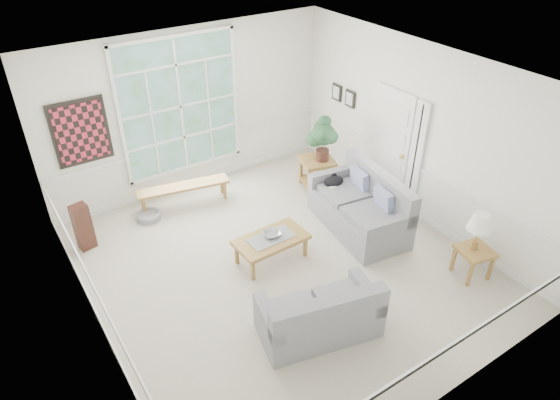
# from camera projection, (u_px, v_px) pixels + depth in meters

# --- Properties ---
(floor) EXTENTS (5.50, 6.00, 0.01)m
(floor) POSITION_uv_depth(u_px,v_px,m) (282.00, 264.00, 7.79)
(floor) COLOR #B0A896
(floor) RESTS_ON ground
(ceiling) EXTENTS (5.50, 6.00, 0.02)m
(ceiling) POSITION_uv_depth(u_px,v_px,m) (282.00, 78.00, 6.15)
(ceiling) COLOR white
(ceiling) RESTS_ON ground
(wall_back) EXTENTS (5.50, 0.02, 3.00)m
(wall_back) POSITION_uv_depth(u_px,v_px,m) (190.00, 111.00, 9.06)
(wall_back) COLOR white
(wall_back) RESTS_ON ground
(wall_front) EXTENTS (5.50, 0.02, 3.00)m
(wall_front) POSITION_uv_depth(u_px,v_px,m) (452.00, 314.00, 4.87)
(wall_front) COLOR white
(wall_front) RESTS_ON ground
(wall_left) EXTENTS (0.02, 6.00, 3.00)m
(wall_left) POSITION_uv_depth(u_px,v_px,m) (82.00, 250.00, 5.69)
(wall_left) COLOR white
(wall_left) RESTS_ON ground
(wall_right) EXTENTS (0.02, 6.00, 3.00)m
(wall_right) POSITION_uv_depth(u_px,v_px,m) (420.00, 134.00, 8.24)
(wall_right) COLOR white
(wall_right) RESTS_ON ground
(window_back) EXTENTS (2.30, 0.08, 2.40)m
(window_back) POSITION_uv_depth(u_px,v_px,m) (180.00, 106.00, 8.86)
(window_back) COLOR white
(window_back) RESTS_ON wall_back
(entry_door) EXTENTS (0.08, 0.90, 2.10)m
(entry_door) POSITION_uv_depth(u_px,v_px,m) (389.00, 146.00, 8.89)
(entry_door) COLOR white
(entry_door) RESTS_ON floor
(door_sidelight) EXTENTS (0.08, 0.26, 1.90)m
(door_sidelight) POSITION_uv_depth(u_px,v_px,m) (417.00, 154.00, 8.39)
(door_sidelight) COLOR white
(door_sidelight) RESTS_ON wall_right
(wall_art) EXTENTS (0.90, 0.06, 1.10)m
(wall_art) POSITION_uv_depth(u_px,v_px,m) (81.00, 132.00, 8.07)
(wall_art) COLOR maroon
(wall_art) RESTS_ON wall_back
(wall_frame_near) EXTENTS (0.04, 0.26, 0.32)m
(wall_frame_near) POSITION_uv_depth(u_px,v_px,m) (350.00, 99.00, 9.41)
(wall_frame_near) COLOR black
(wall_frame_near) RESTS_ON wall_right
(wall_frame_far) EXTENTS (0.04, 0.26, 0.32)m
(wall_frame_far) POSITION_uv_depth(u_px,v_px,m) (336.00, 92.00, 9.69)
(wall_frame_far) COLOR black
(wall_frame_far) RESTS_ON wall_right
(loveseat_right) EXTENTS (1.21, 1.97, 1.00)m
(loveseat_right) POSITION_uv_depth(u_px,v_px,m) (359.00, 203.00, 8.33)
(loveseat_right) COLOR slate
(loveseat_right) RESTS_ON floor
(loveseat_front) EXTENTS (1.68, 1.14, 0.83)m
(loveseat_front) POSITION_uv_depth(u_px,v_px,m) (319.00, 308.00, 6.42)
(loveseat_front) COLOR slate
(loveseat_front) RESTS_ON floor
(coffee_table) EXTENTS (1.14, 0.64, 0.42)m
(coffee_table) POSITION_uv_depth(u_px,v_px,m) (271.00, 249.00, 7.77)
(coffee_table) COLOR olive
(coffee_table) RESTS_ON floor
(pewter_bowl) EXTENTS (0.36, 0.36, 0.08)m
(pewter_bowl) POSITION_uv_depth(u_px,v_px,m) (272.00, 234.00, 7.69)
(pewter_bowl) COLOR gray
(pewter_bowl) RESTS_ON coffee_table
(window_bench) EXTENTS (1.70, 0.66, 0.39)m
(window_bench) POSITION_uv_depth(u_px,v_px,m) (184.00, 195.00, 9.11)
(window_bench) COLOR olive
(window_bench) RESTS_ON floor
(end_table) EXTENTS (0.75, 0.75, 0.60)m
(end_table) POSITION_uv_depth(u_px,v_px,m) (317.00, 173.00, 9.55)
(end_table) COLOR olive
(end_table) RESTS_ON floor
(houseplant) EXTENTS (0.69, 0.69, 0.85)m
(houseplant) POSITION_uv_depth(u_px,v_px,m) (323.00, 139.00, 9.15)
(houseplant) COLOR #244C2D
(houseplant) RESTS_ON end_table
(side_table) EXTENTS (0.56, 0.56, 0.48)m
(side_table) POSITION_uv_depth(u_px,v_px,m) (472.00, 262.00, 7.45)
(side_table) COLOR olive
(side_table) RESTS_ON floor
(table_lamp) EXTENTS (0.42, 0.42, 0.61)m
(table_lamp) POSITION_uv_depth(u_px,v_px,m) (478.00, 232.00, 7.18)
(table_lamp) COLOR silver
(table_lamp) RESTS_ON side_table
(pet_bed) EXTENTS (0.45, 0.45, 0.13)m
(pet_bed) POSITION_uv_depth(u_px,v_px,m) (149.00, 216.00, 8.78)
(pet_bed) COLOR gray
(pet_bed) RESTS_ON floor
(floor_speaker) EXTENTS (0.28, 0.24, 0.81)m
(floor_speaker) POSITION_uv_depth(u_px,v_px,m) (83.00, 227.00, 7.93)
(floor_speaker) COLOR #3E2017
(floor_speaker) RESTS_ON floor
(cat) EXTENTS (0.40, 0.30, 0.18)m
(cat) POSITION_uv_depth(u_px,v_px,m) (334.00, 181.00, 8.73)
(cat) COLOR black
(cat) RESTS_ON loveseat_right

